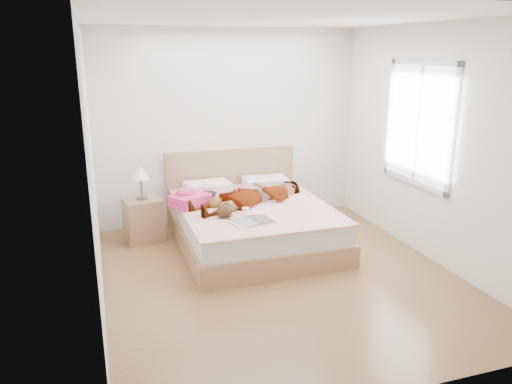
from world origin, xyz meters
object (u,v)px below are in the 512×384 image
phone (204,182)px  plush_toy (225,210)px  nightstand (143,216)px  coffee_mug (246,211)px  magazine (253,221)px  woman (251,193)px  bed (251,221)px  towel (189,198)px

phone → plush_toy: 0.86m
plush_toy → phone: bearing=93.8°
nightstand → coffee_mug: bearing=-39.8°
magazine → woman: bearing=74.1°
woman → bed: 0.35m
phone → bed: 0.79m
woman → towel: (-0.75, 0.09, -0.02)m
bed → nightstand: 1.35m
bed → towel: bearing=169.4°
coffee_mug → plush_toy: plush_toy is taller
coffee_mug → woman: bearing=65.9°
woman → phone: size_ratio=16.40×
bed → magazine: 0.74m
towel → phone: bearing=51.3°
magazine → nightstand: nightstand is taller
woman → towel: size_ratio=3.04×
plush_toy → magazine: bearing=-48.1°
phone → bed: bed is taller
coffee_mug → bed: bearing=64.4°
towel → nightstand: 0.68m
phone → magazine: 1.17m
magazine → plush_toy: 0.36m
woman → magazine: 0.75m
coffee_mug → nightstand: nightstand is taller
bed → plush_toy: bed is taller
towel → coffee_mug: bearing=-45.2°
woman → bed: (-0.01, -0.05, -0.35)m
woman → bed: bearing=-32.3°
phone → nightstand: nightstand is taller
magazine → nightstand: (-1.07, 1.15, -0.20)m
woman → nightstand: nightstand is taller
woman → towel: 0.76m
bed → towel: bed is taller
phone → bed: bearing=-64.1°
magazine → nightstand: size_ratio=0.55×
phone → nightstand: (-0.77, 0.03, -0.38)m
towel → plush_toy: 0.62m
bed → plush_toy: size_ratio=7.10×
phone → towel: size_ratio=0.19×
phone → nightstand: size_ratio=0.10×
phone → towel: bearing=-150.3°
bed → nightstand: bearing=159.3°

